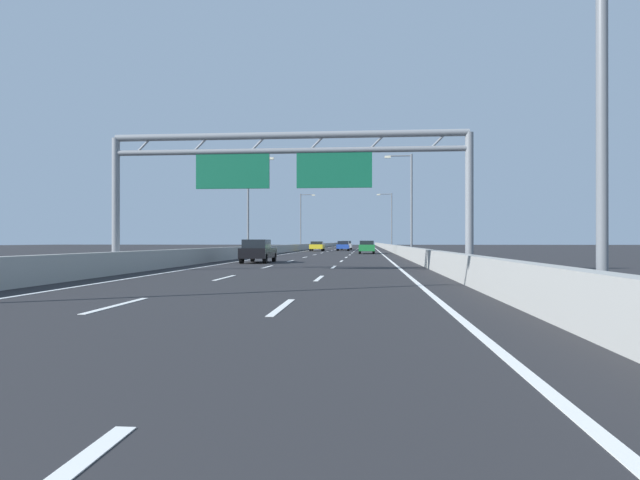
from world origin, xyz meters
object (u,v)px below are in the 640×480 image
(sign_gantry, at_px, (287,166))
(yellow_car, at_px, (317,246))
(silver_car, at_px, (346,245))
(black_car, at_px, (258,251))
(streetlamp_left_far, at_px, (302,218))
(blue_car, at_px, (343,246))
(streetlamp_right_near, at_px, (588,14))
(streetlamp_left_mid, at_px, (251,199))
(green_car, at_px, (367,247))
(streetlamp_right_far, at_px, (390,218))
(streetlamp_right_mid, at_px, (409,198))

(sign_gantry, height_order, yellow_car, sign_gantry)
(silver_car, height_order, black_car, black_car)
(streetlamp_left_far, xyz_separation_m, blue_car, (7.53, -11.64, -4.65))
(streetlamp_right_near, relative_size, streetlamp_left_mid, 1.00)
(yellow_car, relative_size, green_car, 0.97)
(streetlamp_right_far, height_order, yellow_car, streetlamp_right_far)
(streetlamp_right_near, bearing_deg, silver_car, 95.10)
(streetlamp_left_mid, relative_size, streetlamp_right_far, 1.00)
(streetlamp_right_mid, xyz_separation_m, streetlamp_left_far, (-14.93, 41.39, 0.00))
(blue_car, bearing_deg, silver_car, 89.68)
(yellow_car, relative_size, black_car, 0.95)
(streetlamp_left_far, relative_size, yellow_car, 2.28)
(blue_car, bearing_deg, sign_gantry, -90.11)
(yellow_car, bearing_deg, streetlamp_right_mid, -67.95)
(streetlamp_right_mid, bearing_deg, streetlamp_right_near, -90.00)
(streetlamp_left_far, xyz_separation_m, streetlamp_right_far, (14.93, 0.00, 0.00))
(sign_gantry, xyz_separation_m, blue_car, (0.11, 56.51, -4.08))
(streetlamp_right_mid, xyz_separation_m, streetlamp_right_far, (0.00, 41.39, 0.00))
(streetlamp_right_far, relative_size, green_car, 2.21)
(streetlamp_right_mid, xyz_separation_m, green_car, (-3.91, 10.76, -4.63))
(streetlamp_left_mid, distance_m, green_car, 16.08)
(streetlamp_right_far, xyz_separation_m, black_car, (-10.95, -57.57, -4.63))
(sign_gantry, bearing_deg, yellow_car, 93.75)
(sign_gantry, bearing_deg, streetlamp_left_mid, 105.49)
(streetlamp_right_mid, distance_m, yellow_car, 29.82)
(streetlamp_left_mid, relative_size, black_car, 2.16)
(streetlamp_right_far, relative_size, blue_car, 2.26)
(yellow_car, height_order, black_car, black_car)
(streetlamp_right_mid, bearing_deg, streetlamp_left_mid, 180.00)
(yellow_car, bearing_deg, green_car, -66.63)
(streetlamp_right_near, distance_m, blue_car, 71.68)
(sign_gantry, bearing_deg, streetlamp_right_mid, 74.31)
(streetlamp_left_mid, height_order, streetlamp_right_mid, same)
(sign_gantry, distance_m, streetlamp_right_far, 68.57)
(streetlamp_right_far, xyz_separation_m, blue_car, (-7.40, -11.64, -4.65))
(streetlamp_right_near, height_order, streetlamp_left_far, same)
(streetlamp_left_far, distance_m, green_car, 32.88)
(yellow_car, bearing_deg, streetlamp_right_far, 51.89)
(sign_gantry, distance_m, yellow_car, 54.33)
(streetlamp_left_mid, height_order, black_car, streetlamp_left_mid)
(streetlamp_left_far, relative_size, blue_car, 2.26)
(streetlamp_right_mid, xyz_separation_m, silver_car, (-7.34, 40.80, -4.64))
(streetlamp_right_near, relative_size, streetlamp_left_far, 1.00)
(streetlamp_left_mid, bearing_deg, green_car, 44.33)
(black_car, bearing_deg, yellow_car, 90.14)
(streetlamp_right_near, distance_m, silver_car, 82.65)
(green_car, bearing_deg, streetlamp_left_mid, -135.67)
(streetlamp_right_near, distance_m, streetlamp_right_mid, 41.39)
(streetlamp_right_mid, relative_size, green_car, 2.21)
(streetlamp_right_mid, xyz_separation_m, blue_car, (-7.40, 29.75, -4.65))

